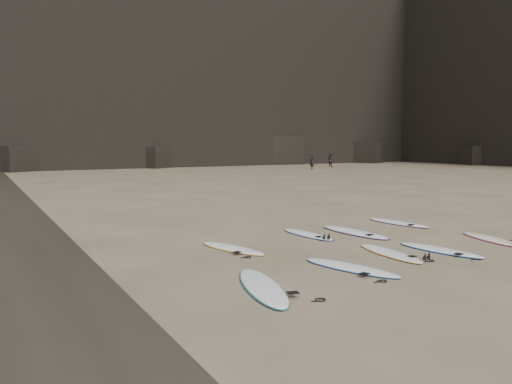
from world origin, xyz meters
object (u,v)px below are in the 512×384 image
(surfboard_3, at_px, (440,250))
(surfboard_5, at_px, (232,248))
(surfboard_2, at_px, (390,253))
(person_b, at_px, (331,160))
(surfboard_8, at_px, (398,223))
(surfboard_4, at_px, (491,239))
(surfboard_7, at_px, (354,232))
(person_a, at_px, (312,161))
(surfboard_6, at_px, (308,234))
(surfboard_0, at_px, (263,286))
(surfboard_1, at_px, (351,267))

(surfboard_3, bearing_deg, surfboard_5, 139.97)
(surfboard_2, relative_size, surfboard_5, 1.03)
(surfboard_2, height_order, person_b, person_b)
(surfboard_8, bearing_deg, surfboard_4, -93.54)
(surfboard_3, relative_size, surfboard_7, 0.88)
(surfboard_8, height_order, person_a, person_a)
(surfboard_6, bearing_deg, person_a, 50.44)
(surfboard_8, distance_m, person_a, 34.82)
(surfboard_4, bearing_deg, surfboard_6, 157.14)
(surfboard_2, xyz_separation_m, surfboard_8, (3.71, 3.40, 0.00))
(surfboard_0, xyz_separation_m, surfboard_7, (5.47, 3.70, -0.00))
(surfboard_3, distance_m, surfboard_8, 4.41)
(surfboard_6, bearing_deg, surfboard_3, -67.43)
(surfboard_3, xyz_separation_m, surfboard_4, (2.48, 0.28, -0.00))
(surfboard_5, bearing_deg, surfboard_2, -53.94)
(surfboard_1, bearing_deg, surfboard_0, 171.13)
(surfboard_5, relative_size, surfboard_7, 0.84)
(surfboard_2, bearing_deg, surfboard_6, 102.54)
(surfboard_3, distance_m, person_b, 44.38)
(surfboard_3, xyz_separation_m, surfboard_7, (-0.25, 3.08, 0.01))
(surfboard_7, bearing_deg, surfboard_5, 179.28)
(surfboard_2, distance_m, person_b, 44.89)
(surfboard_1, relative_size, surfboard_7, 0.89)
(surfboard_0, bearing_deg, surfboard_3, 21.91)
(surfboard_1, distance_m, surfboard_3, 3.25)
(surfboard_7, bearing_deg, surfboard_0, -149.69)
(surfboard_0, bearing_deg, surfboard_6, 61.68)
(surfboard_0, relative_size, surfboard_2, 1.16)
(surfboard_0, distance_m, surfboard_6, 5.75)
(surfboard_5, xyz_separation_m, surfboard_7, (4.38, 0.23, 0.01))
(surfboard_0, bearing_deg, surfboard_4, 22.02)
(surfboard_6, distance_m, surfboard_7, 1.53)
(person_b, bearing_deg, surfboard_2, 134.76)
(surfboard_0, height_order, surfboard_1, surfboard_0)
(surfboard_3, bearing_deg, surfboard_6, 107.69)
(person_a, bearing_deg, surfboard_5, -35.73)
(surfboard_5, bearing_deg, surfboard_1, -82.34)
(surfboard_2, relative_size, surfboard_6, 1.05)
(surfboard_2, height_order, surfboard_8, surfboard_8)
(surfboard_7, xyz_separation_m, person_a, (20.45, 30.53, 0.81))
(surfboard_4, bearing_deg, surfboard_3, -158.77)
(surfboard_2, relative_size, person_b, 1.48)
(surfboard_2, distance_m, surfboard_4, 3.89)
(surfboard_3, relative_size, surfboard_6, 1.07)
(surfboard_7, bearing_deg, surfboard_6, 159.92)
(person_b, bearing_deg, person_a, 112.92)
(surfboard_8, bearing_deg, surfboard_3, -127.95)
(surfboard_0, relative_size, surfboard_5, 1.19)
(surfboard_1, height_order, surfboard_7, surfboard_7)
(surfboard_3, relative_size, surfboard_4, 1.05)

